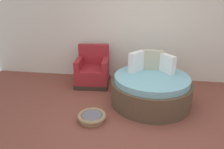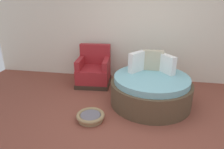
% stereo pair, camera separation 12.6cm
% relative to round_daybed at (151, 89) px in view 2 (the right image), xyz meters
% --- Properties ---
extents(ground_plane, '(8.00, 8.00, 0.02)m').
position_rel_round_daybed_xyz_m(ground_plane, '(-0.27, -0.84, -0.32)').
color(ground_plane, brown).
extents(back_wall, '(8.00, 0.12, 3.10)m').
position_rel_round_daybed_xyz_m(back_wall, '(-0.27, 1.35, 1.24)').
color(back_wall, silver).
rests_on(back_wall, ground_plane).
extents(round_daybed, '(1.63, 1.63, 1.02)m').
position_rel_round_daybed_xyz_m(round_daybed, '(0.00, 0.00, 0.00)').
color(round_daybed, brown).
rests_on(round_daybed, ground_plane).
extents(red_armchair, '(0.85, 0.85, 0.94)m').
position_rel_round_daybed_xyz_m(red_armchair, '(-1.39, 0.78, 0.02)').
color(red_armchair, '#38281E').
rests_on(red_armchair, ground_plane).
extents(pet_basket, '(0.51, 0.51, 0.13)m').
position_rel_round_daybed_xyz_m(pet_basket, '(-1.05, -0.83, -0.24)').
color(pet_basket, '#9E7F56').
rests_on(pet_basket, ground_plane).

